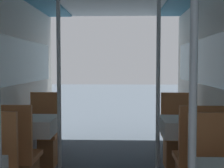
% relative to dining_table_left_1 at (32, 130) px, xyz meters
% --- Properties ---
extents(dining_table_left_1, '(0.56, 0.56, 0.73)m').
position_rel_dining_table_left_1_xyz_m(dining_table_left_1, '(0.00, 0.00, 0.00)').
color(dining_table_left_1, '#4C4C51').
rests_on(dining_table_left_1, ground_plane).
extents(chair_left_far_1, '(0.41, 0.41, 0.96)m').
position_rel_dining_table_left_1_xyz_m(chair_left_far_1, '(0.00, 0.52, -0.30)').
color(chair_left_far_1, '#9C5B31').
rests_on(chair_left_far_1, ground_plane).
extents(support_pole_left_1, '(0.05, 0.05, 2.24)m').
position_rel_dining_table_left_1_xyz_m(support_pole_left_1, '(0.32, 0.00, 0.53)').
color(support_pole_left_1, silver).
rests_on(support_pole_left_1, ground_plane).
extents(support_pole_right_0, '(0.05, 0.05, 2.24)m').
position_rel_dining_table_left_1_xyz_m(support_pole_right_0, '(1.45, -1.76, 0.53)').
color(support_pole_right_0, silver).
rests_on(support_pole_right_0, ground_plane).
extents(dining_table_right_1, '(0.56, 0.56, 0.73)m').
position_rel_dining_table_left_1_xyz_m(dining_table_right_1, '(1.78, 0.00, 0.00)').
color(dining_table_right_1, '#4C4C51').
rests_on(dining_table_right_1, ground_plane).
extents(chair_right_far_1, '(0.41, 0.41, 0.96)m').
position_rel_dining_table_left_1_xyz_m(chair_right_far_1, '(1.78, 0.52, -0.30)').
color(chair_right_far_1, '#9C5B31').
rests_on(chair_right_far_1, ground_plane).
extents(support_pole_right_1, '(0.05, 0.05, 2.24)m').
position_rel_dining_table_left_1_xyz_m(support_pole_right_1, '(1.45, 0.00, 0.53)').
color(support_pole_right_1, silver).
rests_on(support_pole_right_1, ground_plane).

